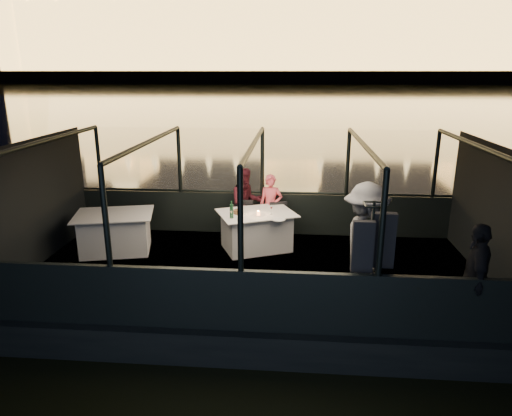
# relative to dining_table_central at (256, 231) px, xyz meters

# --- Properties ---
(river_water) EXTENTS (500.00, 500.00, 0.00)m
(river_water) POSITION_rel_dining_table_central_xyz_m (0.04, 78.97, -0.89)
(river_water) COLOR black
(river_water) RESTS_ON ground
(boat_hull) EXTENTS (8.60, 4.40, 1.00)m
(boat_hull) POSITION_rel_dining_table_central_xyz_m (0.04, -1.03, -0.89)
(boat_hull) COLOR black
(boat_hull) RESTS_ON river_water
(boat_deck) EXTENTS (8.00, 4.00, 0.04)m
(boat_deck) POSITION_rel_dining_table_central_xyz_m (0.04, -1.03, -0.41)
(boat_deck) COLOR black
(boat_deck) RESTS_ON boat_hull
(gunwale_port) EXTENTS (8.00, 0.08, 0.90)m
(gunwale_port) POSITION_rel_dining_table_central_xyz_m (0.04, 0.97, 0.06)
(gunwale_port) COLOR black
(gunwale_port) RESTS_ON boat_deck
(gunwale_starboard) EXTENTS (8.00, 0.08, 0.90)m
(gunwale_starboard) POSITION_rel_dining_table_central_xyz_m (0.04, -3.03, 0.06)
(gunwale_starboard) COLOR black
(gunwale_starboard) RESTS_ON boat_deck
(cabin_glass_port) EXTENTS (8.00, 0.02, 1.40)m
(cabin_glass_port) POSITION_rel_dining_table_central_xyz_m (0.04, 0.97, 1.21)
(cabin_glass_port) COLOR #99B2B2
(cabin_glass_port) RESTS_ON gunwale_port
(cabin_glass_starboard) EXTENTS (8.00, 0.02, 1.40)m
(cabin_glass_starboard) POSITION_rel_dining_table_central_xyz_m (0.04, -3.03, 1.21)
(cabin_glass_starboard) COLOR #99B2B2
(cabin_glass_starboard) RESTS_ON gunwale_starboard
(cabin_roof_glass) EXTENTS (8.00, 4.00, 0.02)m
(cabin_roof_glass) POSITION_rel_dining_table_central_xyz_m (0.04, -1.03, 1.91)
(cabin_roof_glass) COLOR #99B2B2
(cabin_roof_glass) RESTS_ON boat_deck
(end_wall_fore) EXTENTS (0.02, 4.00, 2.30)m
(end_wall_fore) POSITION_rel_dining_table_central_xyz_m (-3.96, -1.03, 0.76)
(end_wall_fore) COLOR black
(end_wall_fore) RESTS_ON boat_deck
(end_wall_aft) EXTENTS (0.02, 4.00, 2.30)m
(end_wall_aft) POSITION_rel_dining_table_central_xyz_m (4.04, -1.03, 0.76)
(end_wall_aft) COLOR black
(end_wall_aft) RESTS_ON boat_deck
(canopy_ribs) EXTENTS (8.00, 4.00, 2.30)m
(canopy_ribs) POSITION_rel_dining_table_central_xyz_m (0.04, -1.03, 0.76)
(canopy_ribs) COLOR black
(canopy_ribs) RESTS_ON boat_deck
(embankment) EXTENTS (400.00, 140.00, 6.00)m
(embankment) POSITION_rel_dining_table_central_xyz_m (0.04, 208.97, 0.11)
(embankment) COLOR #423D33
(embankment) RESTS_ON ground
(parliament_building) EXTENTS (220.00, 32.00, 60.00)m
(parliament_building) POSITION_rel_dining_table_central_xyz_m (0.04, 173.97, 28.11)
(parliament_building) COLOR #F2D18C
(parliament_building) RESTS_ON embankment
(dining_table_central) EXTENTS (1.75, 1.54, 0.77)m
(dining_table_central) POSITION_rel_dining_table_central_xyz_m (0.00, 0.00, 0.00)
(dining_table_central) COLOR silver
(dining_table_central) RESTS_ON boat_deck
(dining_table_aft) EXTENTS (1.69, 1.38, 0.79)m
(dining_table_aft) POSITION_rel_dining_table_central_xyz_m (-2.77, -0.37, 0.00)
(dining_table_aft) COLOR silver
(dining_table_aft) RESTS_ON boat_deck
(chair_port_left) EXTENTS (0.43, 0.43, 0.83)m
(chair_port_left) POSITION_rel_dining_table_central_xyz_m (-0.31, 0.45, 0.06)
(chair_port_left) COLOR black
(chair_port_left) RESTS_ON boat_deck
(chair_port_right) EXTENTS (0.49, 0.49, 0.81)m
(chair_port_right) POSITION_rel_dining_table_central_xyz_m (0.41, 0.45, 0.06)
(chair_port_right) COLOR black
(chair_port_right) RESTS_ON boat_deck
(coat_stand) EXTENTS (0.62, 0.55, 1.84)m
(coat_stand) POSITION_rel_dining_table_central_xyz_m (1.77, -2.78, 0.51)
(coat_stand) COLOR black
(coat_stand) RESTS_ON boat_deck
(person_woman_coral) EXTENTS (0.51, 0.36, 1.37)m
(person_woman_coral) POSITION_rel_dining_table_central_xyz_m (0.24, 0.72, 0.36)
(person_woman_coral) COLOR #E75460
(person_woman_coral) RESTS_ON boat_deck
(person_man_maroon) EXTENTS (0.88, 0.78, 1.50)m
(person_man_maroon) POSITION_rel_dining_table_central_xyz_m (-0.28, 0.72, 0.36)
(person_man_maroon) COLOR #3D1119
(person_man_maroon) RESTS_ON boat_deck
(passenger_stripe) EXTENTS (0.71, 1.23, 1.89)m
(passenger_stripe) POSITION_rel_dining_table_central_xyz_m (1.82, -1.98, 0.47)
(passenger_stripe) COLOR silver
(passenger_stripe) RESTS_ON boat_deck
(passenger_dark) EXTENTS (0.61, 0.97, 1.54)m
(passenger_dark) POSITION_rel_dining_table_central_xyz_m (3.21, -2.69, 0.47)
(passenger_dark) COLOR black
(passenger_dark) RESTS_ON boat_deck
(wine_bottle) EXTENTS (0.09, 0.09, 0.34)m
(wine_bottle) POSITION_rel_dining_table_central_xyz_m (-0.44, -0.38, 0.53)
(wine_bottle) COLOR #163C20
(wine_bottle) RESTS_ON dining_table_central
(bread_basket) EXTENTS (0.22, 0.22, 0.07)m
(bread_basket) POSITION_rel_dining_table_central_xyz_m (-0.35, -0.10, 0.42)
(bread_basket) COLOR brown
(bread_basket) RESTS_ON dining_table_central
(amber_candle) EXTENTS (0.06, 0.06, 0.09)m
(amber_candle) POSITION_rel_dining_table_central_xyz_m (0.05, -0.16, 0.42)
(amber_candle) COLOR #FE863F
(amber_candle) RESTS_ON dining_table_central
(plate_near) EXTENTS (0.30, 0.30, 0.02)m
(plate_near) POSITION_rel_dining_table_central_xyz_m (0.45, -0.42, 0.39)
(plate_near) COLOR silver
(plate_near) RESTS_ON dining_table_central
(plate_far) EXTENTS (0.27, 0.27, 0.02)m
(plate_far) POSITION_rel_dining_table_central_xyz_m (-0.29, -0.05, 0.39)
(plate_far) COLOR silver
(plate_far) RESTS_ON dining_table_central
(wine_glass_white) EXTENTS (0.06, 0.06, 0.17)m
(wine_glass_white) POSITION_rel_dining_table_central_xyz_m (-0.44, -0.42, 0.48)
(wine_glass_white) COLOR white
(wine_glass_white) RESTS_ON dining_table_central
(wine_glass_red) EXTENTS (0.07, 0.07, 0.17)m
(wine_glass_red) POSITION_rel_dining_table_central_xyz_m (0.30, -0.09, 0.48)
(wine_glass_red) COLOR white
(wine_glass_red) RESTS_ON dining_table_central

